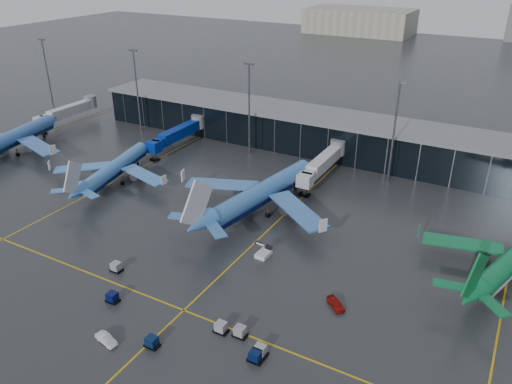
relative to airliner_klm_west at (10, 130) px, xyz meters
The scene contains 12 objects.
ground 76.44m from the airliner_klm_west, 13.40° to the right, with size 600.00×600.00×0.00m, color #282B2D.
terminal_pier 86.35m from the airliner_klm_west, 30.92° to the left, with size 142.00×17.00×10.70m.
jet_bridges 46.62m from the airliner_klm_west, 32.98° to the left, with size 94.00×27.50×7.20m.
flood_masts 85.73m from the airliner_klm_west, 22.26° to the left, with size 203.00×0.50×25.50m.
taxi_lines 84.63m from the airliner_klm_west, ahead, with size 220.00×120.00×0.02m.
airliner_klm_west is the anchor object (origin of this frame).
airliner_arkefly 39.32m from the airliner_klm_west, ahead, with size 32.51×37.02×11.38m, color #4387DC, non-canonical shape.
airliner_klm_near 78.81m from the airliner_klm_west, ahead, with size 39.56×45.05×13.85m, color #3B75C4, non-canonical shape.
baggage_carts 94.24m from the airliner_klm_west, 22.00° to the right, with size 34.98×13.30×1.70m.
mobile_airstair 88.88m from the airliner_klm_west, ahead, with size 2.33×3.29×3.45m.
service_van_red 107.25m from the airliner_klm_west, 10.70° to the right, with size 1.66×4.12×1.40m, color maroon.
service_van_white 90.24m from the airliner_klm_west, 29.36° to the right, with size 1.38×3.97×1.31m, color silver.
Camera 1 is at (51.32, -65.16, 52.68)m, focal length 35.00 mm.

